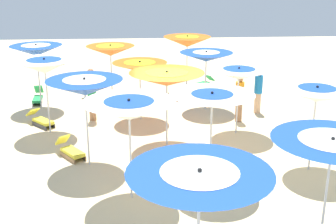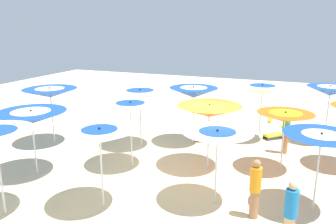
% 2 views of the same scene
% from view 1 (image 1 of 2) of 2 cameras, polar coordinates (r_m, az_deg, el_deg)
% --- Properties ---
extents(ground, '(42.00, 42.00, 0.04)m').
position_cam_1_polar(ground, '(13.62, 1.13, -4.57)').
color(ground, beige).
extents(beach_umbrella_1, '(1.94, 1.94, 2.37)m').
position_cam_1_polar(beach_umbrella_1, '(12.04, 18.60, 2.14)').
color(beach_umbrella_1, silver).
rests_on(beach_umbrella_1, ground).
extents(beach_umbrella_2, '(1.97, 1.97, 2.24)m').
position_cam_1_polar(beach_umbrella_2, '(14.28, 9.12, 4.88)').
color(beach_umbrella_2, silver).
rests_on(beach_umbrella_2, ground).
extents(beach_umbrella_3, '(1.98, 1.98, 2.28)m').
position_cam_1_polar(beach_umbrella_3, '(16.67, 4.95, 7.11)').
color(beach_umbrella_3, silver).
rests_on(beach_umbrella_3, ground).
extents(beach_umbrella_4, '(2.03, 2.03, 2.45)m').
position_cam_1_polar(beach_umbrella_4, '(19.16, 2.49, 9.06)').
color(beach_umbrella_4, silver).
rests_on(beach_umbrella_4, ground).
extents(beach_umbrella_5, '(2.29, 2.29, 2.30)m').
position_cam_1_polar(beach_umbrella_5, '(8.82, 20.34, -4.56)').
color(beach_umbrella_5, silver).
rests_on(beach_umbrella_5, ground).
extents(beach_umbrella_6, '(2.06, 2.06, 2.43)m').
position_cam_1_polar(beach_umbrella_6, '(10.70, 5.69, 1.56)').
color(beach_umbrella_6, silver).
rests_on(beach_umbrella_6, ground).
extents(beach_umbrella_7, '(2.24, 2.24, 2.37)m').
position_cam_1_polar(beach_umbrella_7, '(13.09, -0.17, 4.30)').
color(beach_umbrella_7, silver).
rests_on(beach_umbrella_7, ground).
extents(beach_umbrella_8, '(1.92, 1.92, 2.15)m').
position_cam_1_polar(beach_umbrella_8, '(15.50, -3.65, 5.86)').
color(beach_umbrella_8, silver).
rests_on(beach_umbrella_8, ground).
extents(beach_umbrella_9, '(1.92, 1.92, 2.32)m').
position_cam_1_polar(beach_umbrella_9, '(17.83, -7.42, 7.86)').
color(beach_umbrella_9, silver).
rests_on(beach_umbrella_9, ground).
extents(beach_umbrella_10, '(2.21, 2.21, 2.48)m').
position_cam_1_polar(beach_umbrella_10, '(6.66, 4.07, -9.07)').
color(beach_umbrella_10, silver).
rests_on(beach_umbrella_10, ground).
extents(beach_umbrella_11, '(2.11, 2.11, 2.48)m').
position_cam_1_polar(beach_umbrella_11, '(9.97, -5.03, 0.25)').
color(beach_umbrella_11, silver).
rests_on(beach_umbrella_11, ground).
extents(beach_umbrella_12, '(2.03, 2.03, 2.51)m').
position_cam_1_polar(beach_umbrella_12, '(11.87, -10.67, 3.17)').
color(beach_umbrella_12, silver).
rests_on(beach_umbrella_12, ground).
extents(beach_umbrella_13, '(1.94, 1.94, 2.52)m').
position_cam_1_polar(beach_umbrella_13, '(14.63, -15.62, 5.71)').
color(beach_umbrella_13, silver).
rests_on(beach_umbrella_13, ground).
extents(beach_umbrella_14, '(1.93, 1.93, 2.52)m').
position_cam_1_polar(beach_umbrella_14, '(17.40, -16.61, 7.62)').
color(beach_umbrella_14, silver).
rests_on(beach_umbrella_14, ground).
extents(lounger_0, '(1.16, 0.99, 0.58)m').
position_cam_1_polar(lounger_0, '(13.13, -12.39, -4.87)').
color(lounger_0, olive).
rests_on(lounger_0, ground).
extents(lounger_1, '(0.85, 1.24, 0.54)m').
position_cam_1_polar(lounger_1, '(18.51, -9.14, 2.20)').
color(lounger_1, '#333338').
rests_on(lounger_1, ground).
extents(lounger_2, '(1.06, 1.23, 0.52)m').
position_cam_1_polar(lounger_2, '(20.07, 4.33, 3.66)').
color(lounger_2, silver).
rests_on(lounger_2, ground).
extents(lounger_3, '(1.30, 0.46, 0.63)m').
position_cam_1_polar(lounger_3, '(18.58, -16.42, 1.78)').
color(lounger_3, silver).
rests_on(lounger_3, ground).
extents(lounger_4, '(1.18, 1.14, 0.55)m').
position_cam_1_polar(lounger_4, '(15.90, -16.01, -1.01)').
color(lounger_4, '#333338').
rests_on(lounger_4, ground).
extents(beachgoer_0, '(0.30, 0.30, 1.64)m').
position_cam_1_polar(beachgoer_0, '(16.79, 11.55, 2.71)').
color(beachgoer_0, '#D8A87F').
rests_on(beachgoer_0, ground).
extents(beachgoer_1, '(0.30, 0.30, 1.89)m').
position_cam_1_polar(beachgoer_1, '(15.83, -9.80, 2.41)').
color(beachgoer_1, '#A3704C').
rests_on(beachgoer_1, ground).
extents(beachgoer_2, '(0.30, 0.30, 1.65)m').
position_cam_1_polar(beachgoer_2, '(15.72, 9.18, 1.79)').
color(beachgoer_2, '#A3704C').
rests_on(beachgoer_2, ground).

